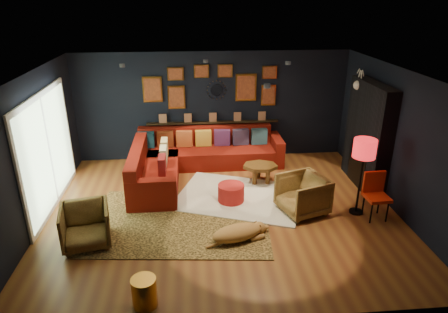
{
  "coord_description": "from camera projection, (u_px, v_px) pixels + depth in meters",
  "views": [
    {
      "loc": [
        -0.56,
        -6.58,
        3.85
      ],
      "look_at": [
        0.06,
        0.3,
        1.0
      ],
      "focal_mm": 32.0,
      "sensor_mm": 36.0,
      "label": 1
    }
  ],
  "objects": [
    {
      "name": "floor",
      "position": [
        222.0,
        211.0,
        7.57
      ],
      "size": [
        6.5,
        6.5,
        0.0
      ],
      "primitive_type": "plane",
      "color": "brown",
      "rests_on": "ground"
    },
    {
      "name": "room_walls",
      "position": [
        222.0,
        132.0,
        6.96
      ],
      "size": [
        6.5,
        6.5,
        6.5
      ],
      "color": "black",
      "rests_on": "ground"
    },
    {
      "name": "sectional",
      "position": [
        189.0,
        160.0,
        9.06
      ],
      "size": [
        3.41,
        2.69,
        0.86
      ],
      "color": "maroon",
      "rests_on": "ground"
    },
    {
      "name": "ledge",
      "position": [
        213.0,
        122.0,
        9.69
      ],
      "size": [
        3.2,
        0.12,
        0.04
      ],
      "primitive_type": "cube",
      "color": "black",
      "rests_on": "room_walls"
    },
    {
      "name": "gallery_wall",
      "position": [
        212.0,
        86.0,
        9.38
      ],
      "size": [
        3.15,
        0.04,
        1.02
      ],
      "color": "gold",
      "rests_on": "room_walls"
    },
    {
      "name": "sunburst_mirror",
      "position": [
        217.0,
        90.0,
        9.44
      ],
      "size": [
        0.47,
        0.16,
        0.47
      ],
      "color": "silver",
      "rests_on": "room_walls"
    },
    {
      "name": "fireplace",
      "position": [
        367.0,
        139.0,
        8.27
      ],
      "size": [
        0.31,
        1.6,
        2.2
      ],
      "color": "black",
      "rests_on": "ground"
    },
    {
      "name": "deer_head",
      "position": [
        366.0,
        85.0,
        8.34
      ],
      "size": [
        0.5,
        0.28,
        0.45
      ],
      "color": "white",
      "rests_on": "fireplace"
    },
    {
      "name": "sliding_door",
      "position": [
        48.0,
        151.0,
        7.44
      ],
      "size": [
        0.06,
        2.8,
        2.2
      ],
      "color": "white",
      "rests_on": "ground"
    },
    {
      "name": "ceiling_spots",
      "position": [
        218.0,
        68.0,
        7.33
      ],
      "size": [
        3.3,
        2.5,
        0.06
      ],
      "color": "black",
      "rests_on": "room_walls"
    },
    {
      "name": "shag_rug",
      "position": [
        239.0,
        197.0,
        8.06
      ],
      "size": [
        2.89,
        2.5,
        0.03
      ],
      "primitive_type": "cube",
      "rotation": [
        0.0,
        0.0,
        -0.36
      ],
      "color": "white",
      "rests_on": "ground"
    },
    {
      "name": "leopard_rug",
      "position": [
        180.0,
        221.0,
        7.23
      ],
      "size": [
        3.38,
        2.57,
        0.02
      ],
      "primitive_type": "cube",
      "rotation": [
        0.0,
        0.0,
        -0.1
      ],
      "color": "tan",
      "rests_on": "ground"
    },
    {
      "name": "coffee_table",
      "position": [
        260.0,
        168.0,
        8.6
      ],
      "size": [
        0.81,
        0.64,
        0.38
      ],
      "rotation": [
        0.0,
        0.0,
        -0.1
      ],
      "color": "#5A3714",
      "rests_on": "shag_rug"
    },
    {
      "name": "pouf",
      "position": [
        231.0,
        193.0,
        7.83
      ],
      "size": [
        0.52,
        0.52,
        0.34
      ],
      "primitive_type": "cylinder",
      "color": "#A21B1B",
      "rests_on": "shag_rug"
    },
    {
      "name": "armchair_left",
      "position": [
        85.0,
        224.0,
        6.44
      ],
      "size": [
        0.87,
        0.84,
        0.77
      ],
      "primitive_type": "imported",
      "rotation": [
        0.0,
        0.0,
        0.21
      ],
      "color": "#C29245",
      "rests_on": "ground"
    },
    {
      "name": "armchair_right",
      "position": [
        303.0,
        193.0,
        7.38
      ],
      "size": [
        0.95,
        0.98,
        0.81
      ],
      "primitive_type": "imported",
      "rotation": [
        0.0,
        0.0,
        -1.24
      ],
      "color": "#C29245",
      "rests_on": "ground"
    },
    {
      "name": "gold_stool",
      "position": [
        144.0,
        292.0,
        5.23
      ],
      "size": [
        0.33,
        0.33,
        0.42
      ],
      "primitive_type": "cylinder",
      "color": "gold",
      "rests_on": "ground"
    },
    {
      "name": "orange_chair",
      "position": [
        375.0,
        192.0,
        7.21
      ],
      "size": [
        0.43,
        0.43,
        0.86
      ],
      "rotation": [
        0.0,
        0.0,
        0.06
      ],
      "color": "black",
      "rests_on": "ground"
    },
    {
      "name": "floor_lamp",
      "position": [
        364.0,
        152.0,
        7.06
      ],
      "size": [
        0.41,
        0.41,
        1.47
      ],
      "color": "black",
      "rests_on": "ground"
    },
    {
      "name": "dog",
      "position": [
        237.0,
        230.0,
        6.59
      ],
      "size": [
        1.31,
        0.92,
        0.38
      ],
      "primitive_type": null,
      "rotation": [
        0.0,
        0.0,
        0.31
      ],
      "color": "#B07F44",
      "rests_on": "leopard_rug"
    }
  ]
}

